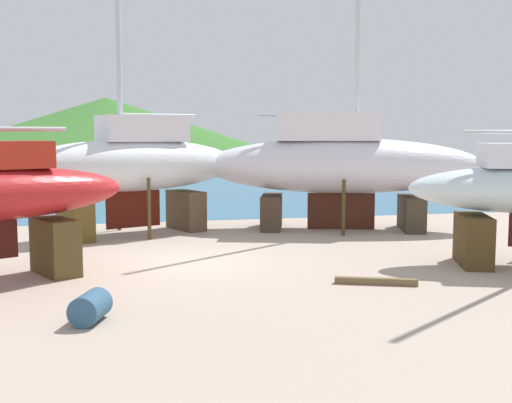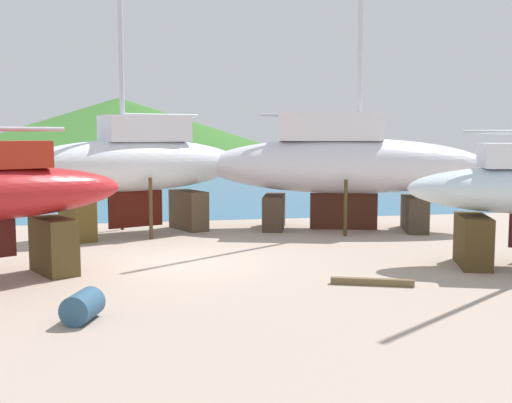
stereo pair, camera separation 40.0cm
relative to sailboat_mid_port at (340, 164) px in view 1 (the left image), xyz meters
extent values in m
plane|color=tan|center=(-6.08, -9.07, -2.34)|extent=(49.40, 49.40, 0.00)
cube|color=#236591|center=(-6.08, 38.70, -2.34)|extent=(135.44, 70.83, 0.01)
cone|color=#386F2B|center=(-10.00, 134.71, -2.34)|extent=(152.50, 152.50, 24.37)
cube|color=brown|center=(-9.27, -5.52, -1.66)|extent=(1.34, 1.70, 1.36)
cylinder|color=silver|center=(-10.05, -5.92, 1.17)|extent=(2.21, 1.21, 0.11)
cube|color=#423628|center=(2.43, -0.73, -1.74)|extent=(1.29, 2.27, 1.21)
cube|color=#473426|center=(-2.34, 0.70, -1.74)|extent=(1.29, 2.27, 1.21)
cylinder|color=#463519|center=(0.47, 1.41, -1.39)|extent=(0.12, 0.12, 1.89)
cylinder|color=#493C1D|center=(-0.39, -1.44, -1.39)|extent=(0.12, 0.12, 1.89)
ellipsoid|color=silver|center=(0.04, -0.01, -0.06)|extent=(10.31, 5.45, 1.96)
cube|color=#472014|center=(0.04, -0.01, -1.72)|extent=(2.31, 0.76, 1.37)
cube|color=white|center=(-0.44, 0.13, 1.31)|extent=(3.90, 2.58, 0.98)
cylinder|color=silver|center=(-1.15, 0.35, 1.72)|extent=(3.37, 1.12, 0.13)
cube|color=brown|center=(-9.12, -0.45, -1.65)|extent=(1.33, 1.90, 1.39)
cube|color=brown|center=(-5.39, 1.13, -1.65)|extent=(1.33, 1.90, 1.39)
cylinder|color=brown|center=(-6.78, -0.78, -1.34)|extent=(0.12, 0.12, 2.00)
cylinder|color=brown|center=(-7.73, 1.46, -1.34)|extent=(0.12, 0.12, 2.00)
ellipsoid|color=white|center=(-7.26, 0.34, 0.01)|extent=(8.32, 5.19, 1.75)
cube|color=#54160D|center=(-7.26, 0.34, -1.48)|extent=(1.82, 0.83, 1.23)
cube|color=white|center=(-6.88, 0.50, 1.24)|extent=(3.20, 2.36, 0.88)
cylinder|color=silver|center=(-6.32, 0.73, 1.70)|extent=(2.65, 1.21, 0.12)
cube|color=#4A381B|center=(1.24, -6.70, -1.69)|extent=(1.27, 1.96, 1.31)
cylinder|color=silver|center=(2.03, -6.99, 1.10)|extent=(2.26, 0.90, 0.11)
cylinder|color=#2E5472|center=(-8.29, -9.82, -2.06)|extent=(0.79, 0.96, 0.55)
cube|color=brown|center=(-2.10, -8.22, -2.26)|extent=(1.79, 0.81, 0.15)
camera|label=1|loc=(-7.77, -21.37, 1.04)|focal=44.48mm
camera|label=2|loc=(-7.37, -21.45, 1.04)|focal=44.48mm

